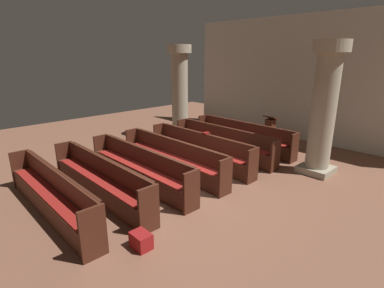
{
  "coord_description": "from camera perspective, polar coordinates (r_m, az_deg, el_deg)",
  "views": [
    {
      "loc": [
        5.12,
        -4.52,
        3.12
      ],
      "look_at": [
        -0.53,
        0.9,
        0.75
      ],
      "focal_mm": 27.68,
      "sensor_mm": 36.0,
      "label": 1
    }
  ],
  "objects": [
    {
      "name": "pillar_aisle_side",
      "position": [
        8.44,
        24.07,
        6.45
      ],
      "size": [
        0.9,
        0.9,
        3.47
      ],
      "color": "#9F967E",
      "rests_on": "ground"
    },
    {
      "name": "pew_row_2",
      "position": [
        8.72,
        1.44,
        -0.76
      ],
      "size": [
        3.86,
        0.47,
        0.9
      ],
      "color": "#4C2316",
      "rests_on": "ground"
    },
    {
      "name": "pew_row_6",
      "position": [
        6.63,
        -25.63,
        -8.37
      ],
      "size": [
        3.86,
        0.46,
        0.9
      ],
      "color": "#4C2316",
      "rests_on": "ground"
    },
    {
      "name": "lectern",
      "position": [
        10.86,
        14.73,
        2.08
      ],
      "size": [
        0.48,
        0.45,
        1.08
      ],
      "color": "#492215",
      "rests_on": "ground"
    },
    {
      "name": "pew_row_4",
      "position": [
        7.45,
        -10.14,
        -4.16
      ],
      "size": [
        3.86,
        0.46,
        0.9
      ],
      "color": "#4C2316",
      "rests_on": "ground"
    },
    {
      "name": "pew_row_5",
      "position": [
        6.98,
        -17.4,
        -6.2
      ],
      "size": [
        3.86,
        0.47,
        0.9
      ],
      "color": "#4C2316",
      "rests_on": "ground"
    },
    {
      "name": "pew_row_1",
      "position": [
        9.47,
        5.96,
        0.58
      ],
      "size": [
        3.86,
        0.46,
        0.9
      ],
      "color": "#4C2316",
      "rests_on": "ground"
    },
    {
      "name": "pew_row_3",
      "position": [
        8.04,
        -3.89,
        -2.34
      ],
      "size": [
        3.86,
        0.46,
        0.9
      ],
      "color": "#4C2316",
      "rests_on": "ground"
    },
    {
      "name": "ground_plane",
      "position": [
        7.5,
        -2.14,
        -7.73
      ],
      "size": [
        19.2,
        19.2,
        0.0
      ],
      "primitive_type": "plane",
      "color": "brown"
    },
    {
      "name": "pew_row_0",
      "position": [
        10.28,
        9.8,
        1.72
      ],
      "size": [
        3.86,
        0.46,
        0.9
      ],
      "color": "#4C2316",
      "rests_on": "ground"
    },
    {
      "name": "hymn_book",
      "position": [
        8.68,
        2.73,
        2.14
      ],
      "size": [
        0.15,
        0.2,
        0.04
      ],
      "primitive_type": "cube",
      "color": "maroon",
      "rests_on": "pew_row_2"
    },
    {
      "name": "back_wall",
      "position": [
        11.8,
        20.83,
        11.55
      ],
      "size": [
        10.0,
        0.16,
        4.5
      ],
      "primitive_type": "cube",
      "color": "beige",
      "rests_on": "ground"
    },
    {
      "name": "pillar_far_side",
      "position": [
        11.45,
        -2.38,
        10.25
      ],
      "size": [
        0.9,
        0.9,
        3.47
      ],
      "color": "#9F967E",
      "rests_on": "ground"
    },
    {
      "name": "kneeler_box_red",
      "position": [
        5.28,
        -9.78,
        -17.84
      ],
      "size": [
        0.36,
        0.26,
        0.28
      ],
      "primitive_type": "cube",
      "color": "maroon",
      "rests_on": "ground"
    }
  ]
}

